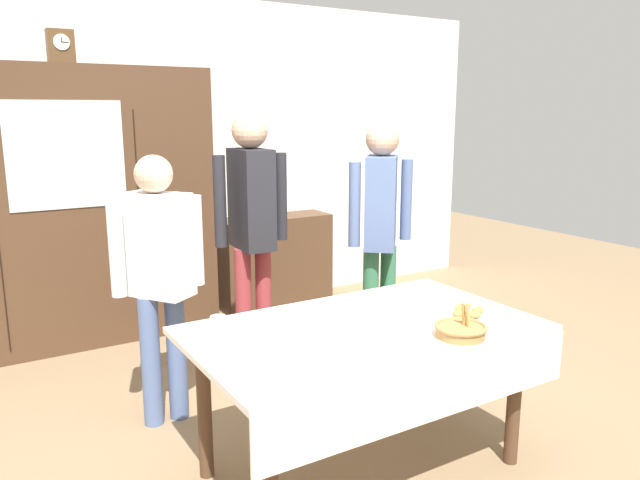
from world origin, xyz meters
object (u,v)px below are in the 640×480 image
bread_basket (461,330)px  wall_cabinet (66,210)px  bookshelf_low (275,261)px  book_stack (274,210)px  tea_cup_back_edge (219,324)px  dining_table (367,349)px  mantel_clock (61,47)px  person_behind_table_right (252,216)px  person_by_cabinet (159,266)px  spoon_back_edge (367,358)px  tea_cup_center (427,294)px  spoon_far_right (355,336)px  tea_cup_far_left (313,318)px  tea_cup_far_right (249,331)px  person_beside_shelf (381,219)px  pastry_plate (467,314)px

bread_basket → wall_cabinet: bearing=112.4°
bookshelf_low → book_stack: 0.47m
tea_cup_back_edge → dining_table: bearing=-30.8°
mantel_clock → person_behind_table_right: size_ratio=0.14×
bookshelf_low → person_by_cabinet: size_ratio=0.68×
person_by_cabinet → tea_cup_back_edge: bearing=-83.5°
wall_cabinet → spoon_back_edge: 2.98m
person_by_cabinet → person_behind_table_right: size_ratio=0.87×
wall_cabinet → tea_cup_center: 2.79m
mantel_clock → spoon_far_right: 3.10m
tea_cup_far_left → bookshelf_low: bearing=66.9°
tea_cup_far_left → tea_cup_far_right: bearing=-179.7°
tea_cup_far_left → spoon_far_right: bearing=-74.4°
tea_cup_far_left → person_by_cabinet: bearing=120.7°
tea_cup_far_right → person_beside_shelf: person_beside_shelf is taller
bookshelf_low → pastry_plate: bookshelf_low is taller
tea_cup_back_edge → pastry_plate: 1.23m
book_stack → pastry_plate: bearing=-96.9°
dining_table → person_by_cabinet: person_by_cabinet is taller
spoon_far_right → person_behind_table_right: person_behind_table_right is taller
wall_cabinet → mantel_clock: bearing=-0.6°
bread_basket → spoon_far_right: bearing=148.2°
tea_cup_back_edge → person_beside_shelf: size_ratio=0.08×
tea_cup_far_right → spoon_far_right: bearing=-31.3°
tea_cup_far_left → spoon_far_right: size_ratio=1.09×
tea_cup_far_left → person_beside_shelf: (1.07, 0.89, 0.25)m
mantel_clock → bread_basket: size_ratio=1.00×
person_behind_table_right → book_stack: bearing=57.2°
wall_cabinet → bookshelf_low: size_ratio=2.10×
spoon_far_right → dining_table: bearing=26.6°
tea_cup_far_left → person_behind_table_right: (0.25, 1.21, 0.30)m
tea_cup_far_right → person_behind_table_right: 1.38m
pastry_plate → bookshelf_low: bearing=83.1°
person_beside_shelf → tea_cup_back_edge: bearing=-154.1°
tea_cup_back_edge → book_stack: bearing=57.3°
wall_cabinet → bookshelf_low: (1.76, 0.05, -0.63)m
spoon_back_edge → person_beside_shelf: 1.79m
bookshelf_low → pastry_plate: 2.81m
mantel_clock → book_stack: 2.16m
person_by_cabinet → tea_cup_far_right: bearing=-79.4°
book_stack → pastry_plate: book_stack is taller
tea_cup_far_left → tea_cup_far_right: size_ratio=1.00×
mantel_clock → tea_cup_far_left: bearing=-74.7°
tea_cup_far_right → spoon_back_edge: size_ratio=1.09×
person_by_cabinet → tea_cup_center: bearing=-33.2°
tea_cup_center → person_beside_shelf: (0.33, 0.87, 0.25)m
wall_cabinet → tea_cup_back_edge: (0.29, -2.23, -0.26)m
bookshelf_low → tea_cup_far_right: 2.84m
wall_cabinet → spoon_back_edge: size_ratio=18.31×
book_stack → pastry_plate: (-0.33, -2.76, -0.12)m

